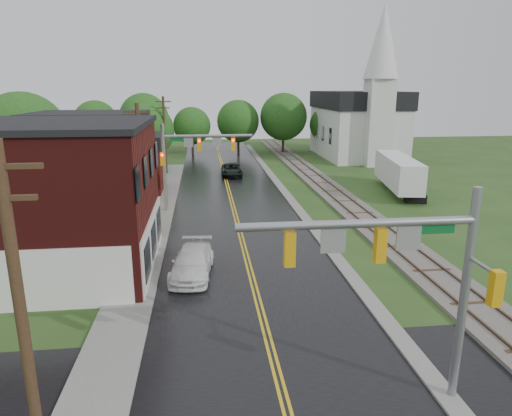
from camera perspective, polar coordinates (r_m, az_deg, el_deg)
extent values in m
cube|color=black|center=(41.59, -3.09, 0.92)|extent=(10.00, 90.00, 0.02)
cube|color=black|center=(16.06, 3.87, -23.89)|extent=(60.00, 9.00, 0.02)
cube|color=gray|center=(47.04, 3.10, 2.57)|extent=(0.80, 70.00, 0.12)
cube|color=gray|center=(36.88, -12.25, -1.24)|extent=(2.40, 50.00, 0.12)
cube|color=#4C1210|center=(27.88, -27.63, 0.65)|extent=(14.00, 10.00, 8.00)
cube|color=silver|center=(26.86, -12.77, -4.03)|extent=(0.10, 9.50, 3.00)
cube|color=black|center=(27.28, -28.68, 9.12)|extent=(14.30, 10.30, 0.30)
cube|color=tan|center=(37.91, -19.63, 3.64)|extent=(8.00, 7.00, 6.40)
cube|color=#3F0F0C|center=(46.58, -15.95, 4.65)|extent=(7.00, 6.00, 4.40)
cube|color=silver|center=(69.34, 12.43, 9.16)|extent=(10.00, 16.00, 7.00)
cube|color=black|center=(69.05, 12.65, 13.04)|extent=(10.40, 16.40, 2.40)
cube|color=silver|center=(61.68, 14.95, 10.20)|extent=(3.20, 3.20, 11.00)
cone|color=silver|center=(61.75, 15.60, 19.48)|extent=(4.40, 4.40, 9.00)
cube|color=#59544C|center=(48.00, 8.53, 2.79)|extent=(3.20, 80.00, 0.20)
cube|color=#4C3828|center=(47.79, 7.70, 2.94)|extent=(0.10, 80.00, 0.12)
cube|color=#4C3828|center=(48.16, 9.36, 2.97)|extent=(0.10, 80.00, 0.12)
cylinder|color=gray|center=(16.03, 24.55, -10.28)|extent=(0.28, 0.28, 7.20)
cylinder|color=gray|center=(13.61, 12.64, -1.92)|extent=(7.20, 0.26, 0.26)
cube|color=orange|center=(14.08, 15.26, -4.53)|extent=(0.32, 0.30, 1.05)
cube|color=orange|center=(13.32, 4.21, -5.13)|extent=(0.32, 0.30, 1.05)
cube|color=gray|center=(14.35, 18.52, -3.56)|extent=(0.75, 0.06, 0.75)
cube|color=gray|center=(13.55, 9.63, -4.06)|extent=(0.75, 0.06, 0.75)
cube|color=#0C5926|center=(14.60, 21.17, -2.47)|extent=(1.40, 0.04, 0.30)
cylinder|color=gray|center=(37.97, -11.37, 4.85)|extent=(0.28, 0.28, 7.20)
cylinder|color=gray|center=(37.48, -6.02, 8.94)|extent=(7.20, 0.26, 0.26)
cube|color=orange|center=(37.56, -7.10, 7.85)|extent=(0.32, 0.30, 1.05)
cube|color=orange|center=(37.64, -2.89, 7.96)|extent=(0.32, 0.30, 1.05)
cube|color=gray|center=(37.55, -8.44, 8.11)|extent=(0.75, 0.06, 0.75)
cube|color=gray|center=(37.55, -4.89, 8.21)|extent=(0.75, 0.06, 0.75)
cube|color=#0C5926|center=(37.55, -9.57, 8.45)|extent=(1.40, 0.04, 0.30)
sphere|color=#FF0C0C|center=(37.34, -7.12, 8.32)|extent=(0.20, 0.20, 0.20)
cylinder|color=#382616|center=(12.48, -27.10, -13.31)|extent=(0.28, 0.28, 9.00)
cube|color=#382616|center=(11.42, -28.98, 1.10)|extent=(1.40, 0.12, 0.12)
cylinder|color=#382616|center=(33.05, -14.19, 4.79)|extent=(0.28, 0.28, 9.00)
cube|color=#382616|center=(32.62, -14.64, 11.55)|extent=(1.80, 0.12, 0.12)
cube|color=#382616|center=(32.66, -14.55, 10.32)|extent=(1.40, 0.12, 0.12)
cylinder|color=#382616|center=(54.74, -11.32, 8.82)|extent=(0.28, 0.28, 9.00)
cube|color=#382616|center=(54.48, -11.53, 12.90)|extent=(1.80, 0.12, 0.12)
cube|color=#382616|center=(54.51, -11.49, 12.17)|extent=(1.40, 0.12, 0.12)
cylinder|color=black|center=(45.83, -26.41, 2.87)|extent=(0.36, 0.36, 3.42)
sphere|color=#164E1A|center=(45.25, -27.02, 8.04)|extent=(7.60, 7.60, 7.60)
sphere|color=#164E1A|center=(44.74, -26.37, 7.20)|extent=(5.32, 5.32, 5.32)
cylinder|color=black|center=(52.33, -19.38, 4.51)|extent=(0.36, 0.36, 2.70)
sphere|color=#164E1A|center=(51.88, -19.69, 8.09)|extent=(6.00, 6.00, 6.00)
sphere|color=#164E1A|center=(51.42, -19.08, 7.50)|extent=(4.20, 4.20, 4.20)
cylinder|color=black|center=(57.32, -13.21, 5.89)|extent=(0.36, 0.36, 2.88)
sphere|color=#164E1A|center=(56.89, -13.43, 9.39)|extent=(6.40, 6.40, 6.40)
sphere|color=#164E1A|center=(56.48, -12.83, 8.82)|extent=(4.48, 4.48, 4.48)
imported|color=black|center=(53.08, -3.06, 4.76)|extent=(2.46, 5.12, 1.41)
imported|color=white|center=(25.37, -7.97, -6.76)|extent=(2.63, 5.32, 1.49)
cube|color=black|center=(43.18, 19.27, 1.16)|extent=(1.93, 1.48, 0.80)
cylinder|color=gray|center=(49.16, 15.92, 3.03)|extent=(0.16, 0.16, 0.80)
cube|color=silver|center=(46.41, 17.33, 4.44)|extent=(4.16, 11.01, 2.69)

